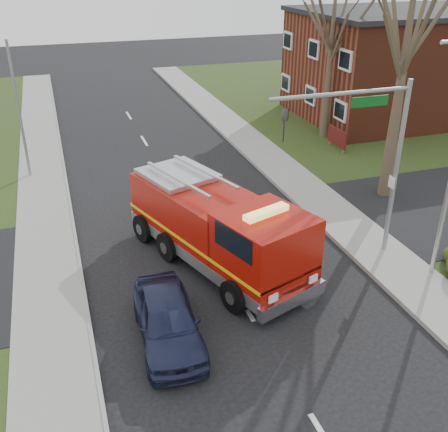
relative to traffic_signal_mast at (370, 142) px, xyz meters
name	(u,v)px	position (x,y,z in m)	size (l,w,h in m)	color
ground	(243,304)	(-5.21, -1.50, -4.71)	(120.00, 120.00, 0.00)	black
sidewalk_right	(400,271)	(0.99, -1.50, -4.63)	(2.40, 80.00, 0.15)	gray
sidewalk_left	(52,340)	(-11.41, -1.50, -4.63)	(2.40, 80.00, 0.15)	gray
brick_building	(409,63)	(13.79, 16.50, -1.05)	(15.40, 10.40, 7.25)	maroon
health_center_sign	(337,137)	(5.29, 11.00, -3.83)	(0.12, 2.00, 1.40)	#511313
bare_tree_near	(408,37)	(4.29, 4.50, 2.71)	(6.00, 6.00, 12.00)	#3C3023
bare_tree_far	(333,31)	(5.79, 13.50, 1.78)	(5.25, 5.25, 10.50)	#3C3023
traffic_signal_mast	(370,142)	(0.00, 0.00, 0.00)	(5.29, 0.18, 6.80)	gray
utility_pole_far	(19,112)	(-12.01, 12.50, -1.21)	(0.14, 0.14, 7.00)	gray
fire_engine	(219,229)	(-5.20, 1.22, -3.22)	(5.31, 8.60, 3.28)	#991007
parked_car_maroon	(168,320)	(-8.01, -2.50, -3.95)	(1.79, 4.45, 1.52)	#1C213E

